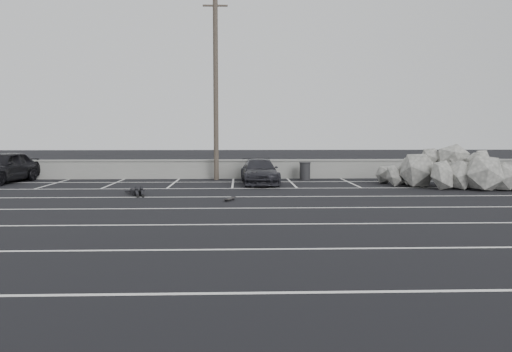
{
  "coord_description": "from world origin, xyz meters",
  "views": [
    {
      "loc": [
        1.33,
        -13.78,
        2.57
      ],
      "look_at": [
        1.93,
        4.12,
        1.0
      ],
      "focal_mm": 35.0,
      "sensor_mm": 36.0,
      "label": 1
    }
  ],
  "objects_px": {
    "riprap_pile": "(452,176)",
    "skateboard": "(230,199)",
    "car_right": "(259,172)",
    "car_left": "(2,167)",
    "trash_bin": "(305,171)",
    "utility_pole": "(216,87)",
    "person": "(136,189)"
  },
  "relations": [
    {
      "from": "riprap_pile",
      "to": "skateboard",
      "type": "relative_size",
      "value": 8.59
    },
    {
      "from": "skateboard",
      "to": "car_right",
      "type": "bearing_deg",
      "value": 98.88
    },
    {
      "from": "car_left",
      "to": "car_right",
      "type": "bearing_deg",
      "value": 4.68
    },
    {
      "from": "trash_bin",
      "to": "skateboard",
      "type": "xyz_separation_m",
      "value": [
        -3.92,
        -8.11,
        -0.43
      ]
    },
    {
      "from": "car_right",
      "to": "riprap_pile",
      "type": "xyz_separation_m",
      "value": [
        8.89,
        -2.0,
        -0.06
      ]
    },
    {
      "from": "car_left",
      "to": "utility_pole",
      "type": "distance_m",
      "value": 11.68
    },
    {
      "from": "utility_pole",
      "to": "person",
      "type": "distance_m",
      "value": 8.43
    },
    {
      "from": "car_left",
      "to": "person",
      "type": "xyz_separation_m",
      "value": [
        7.78,
        -5.01,
        -0.59
      ]
    },
    {
      "from": "car_right",
      "to": "riprap_pile",
      "type": "bearing_deg",
      "value": -15.51
    },
    {
      "from": "car_left",
      "to": "car_right",
      "type": "height_order",
      "value": "car_left"
    },
    {
      "from": "car_left",
      "to": "utility_pole",
      "type": "bearing_deg",
      "value": 15.35
    },
    {
      "from": "utility_pole",
      "to": "car_right",
      "type": "bearing_deg",
      "value": -44.18
    },
    {
      "from": "person",
      "to": "skateboard",
      "type": "height_order",
      "value": "person"
    },
    {
      "from": "trash_bin",
      "to": "person",
      "type": "distance_m",
      "value": 9.89
    },
    {
      "from": "car_left",
      "to": "skateboard",
      "type": "distance_m",
      "value": 13.71
    },
    {
      "from": "riprap_pile",
      "to": "utility_pole",
      "type": "bearing_deg",
      "value": 159.41
    },
    {
      "from": "trash_bin",
      "to": "riprap_pile",
      "type": "bearing_deg",
      "value": -32.04
    },
    {
      "from": "trash_bin",
      "to": "person",
      "type": "xyz_separation_m",
      "value": [
        -7.85,
        -6.02,
        -0.27
      ]
    },
    {
      "from": "person",
      "to": "skateboard",
      "type": "relative_size",
      "value": 3.33
    },
    {
      "from": "car_right",
      "to": "skateboard",
      "type": "distance_m",
      "value": 6.31
    },
    {
      "from": "utility_pole",
      "to": "riprap_pile",
      "type": "xyz_separation_m",
      "value": [
        11.15,
        -4.19,
        -4.45
      ]
    },
    {
      "from": "car_left",
      "to": "riprap_pile",
      "type": "xyz_separation_m",
      "value": [
        21.98,
        -2.97,
        -0.25
      ]
    },
    {
      "from": "car_left",
      "to": "riprap_pile",
      "type": "height_order",
      "value": "car_left"
    },
    {
      "from": "skateboard",
      "to": "car_left",
      "type": "bearing_deg",
      "value": 170.35
    },
    {
      "from": "car_left",
      "to": "skateboard",
      "type": "relative_size",
      "value": 6.85
    },
    {
      "from": "utility_pole",
      "to": "trash_bin",
      "type": "xyz_separation_m",
      "value": [
        4.79,
        -0.21,
        -4.52
      ]
    },
    {
      "from": "car_left",
      "to": "skateboard",
      "type": "xyz_separation_m",
      "value": [
        11.7,
        -7.1,
        -0.75
      ]
    },
    {
      "from": "car_right",
      "to": "person",
      "type": "height_order",
      "value": "car_right"
    },
    {
      "from": "trash_bin",
      "to": "person",
      "type": "bearing_deg",
      "value": -142.5
    },
    {
      "from": "person",
      "to": "skateboard",
      "type": "xyz_separation_m",
      "value": [
        3.92,
        -2.08,
        -0.15
      ]
    },
    {
      "from": "riprap_pile",
      "to": "skateboard",
      "type": "height_order",
      "value": "riprap_pile"
    },
    {
      "from": "person",
      "to": "trash_bin",
      "type": "bearing_deg",
      "value": 17.19
    }
  ]
}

